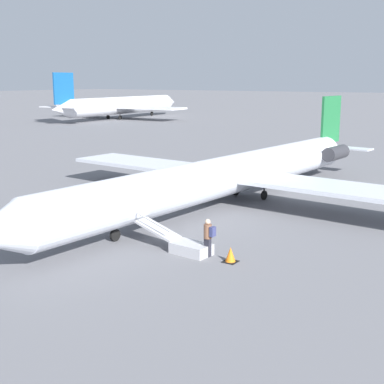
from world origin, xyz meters
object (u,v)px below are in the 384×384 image
object	(u,v)px
airplane_main	(234,173)
passenger	(208,235)
airplane_far_right	(121,105)
boarding_stairs	(184,245)

from	to	relation	value
airplane_main	passenger	bearing A→B (deg)	27.42
airplane_main	passenger	world-z (taller)	airplane_main
airplane_far_right	boarding_stairs	xyz separation A→B (m)	(62.87, 59.37, -2.31)
airplane_main	boarding_stairs	distance (m)	10.65
airplane_far_right	passenger	xyz separation A→B (m)	(62.78, 60.62, -1.67)
airplane_main	boarding_stairs	size ratio (longest dim) A/B	8.72
passenger	airplane_far_right	bearing A→B (deg)	-42.28
boarding_stairs	airplane_main	bearing A→B (deg)	-69.03
boarding_stairs	passenger	distance (m)	1.41
airplane_main	boarding_stairs	world-z (taller)	airplane_main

